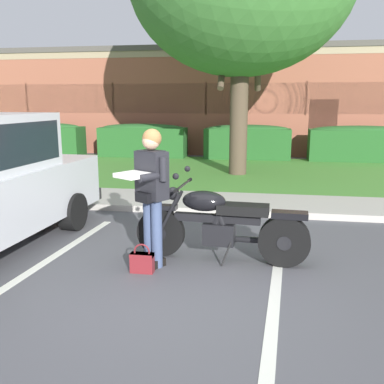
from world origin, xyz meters
name	(u,v)px	position (x,y,z in m)	size (l,w,h in m)	color
ground_plane	(173,288)	(0.00, 0.00, 0.00)	(140.00, 140.00, 0.00)	#4C4C51
curb_strip	(210,211)	(0.00, 3.21, 0.06)	(60.00, 0.20, 0.12)	#ADA89E
concrete_walk	(215,201)	(0.00, 4.06, 0.04)	(60.00, 1.50, 0.08)	#ADA89E
grass_lawn	(230,172)	(0.00, 7.85, 0.03)	(60.00, 6.08, 0.06)	#478433
stall_stripe_0	(33,270)	(-1.80, 0.20, 0.00)	(0.12, 4.40, 0.01)	silver
stall_stripe_1	(276,287)	(1.12, 0.20, 0.00)	(0.12, 4.40, 0.01)	silver
motorcycle	(228,225)	(0.52, 0.92, 0.48)	(2.24, 0.82, 1.18)	black
rider_person	(151,187)	(-0.39, 0.59, 1.01)	(0.60, 0.67, 1.70)	black
handbag	(142,261)	(-0.46, 0.37, 0.14)	(0.28, 0.13, 0.36)	maroon
hedge_left	(46,139)	(-7.18, 10.72, 0.65)	(2.79, 0.90, 1.24)	#235623
hedge_center_left	(143,140)	(-3.41, 10.72, 0.65)	(3.16, 0.90, 1.24)	#235623
hedge_center_right	(247,142)	(0.35, 10.72, 0.65)	(2.96, 0.90, 1.24)	#235623
hedge_right	(361,143)	(4.12, 10.72, 0.65)	(3.38, 0.90, 1.24)	#235623
brick_building	(218,101)	(-1.26, 16.13, 2.04)	(21.47, 8.79, 4.08)	#93513D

